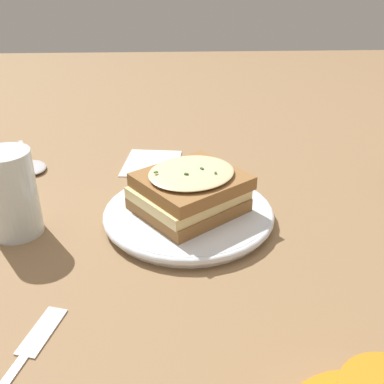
{
  "coord_description": "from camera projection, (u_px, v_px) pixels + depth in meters",
  "views": [
    {
      "loc": [
        0.56,
        -0.0,
        0.33
      ],
      "look_at": [
        0.02,
        0.02,
        0.04
      ],
      "focal_mm": 42.0,
      "sensor_mm": 36.0,
      "label": 1
    }
  ],
  "objects": [
    {
      "name": "water_glass",
      "position": [
        15.0,
        194.0,
        0.58
      ],
      "size": [
        0.07,
        0.07,
        0.12
      ],
      "primitive_type": "cylinder",
      "color": "silver",
      "rests_on": "ground_plane"
    },
    {
      "name": "napkin",
      "position": [
        155.0,
        163.0,
        0.8
      ],
      "size": [
        0.13,
        0.11,
        0.0
      ],
      "primitive_type": "cube",
      "rotation": [
        0.0,
        0.0,
        -0.13
      ],
      "color": "white",
      "rests_on": "ground_plane"
    },
    {
      "name": "dinner_plate",
      "position": [
        192.0,
        214.0,
        0.63
      ],
      "size": [
        0.24,
        0.24,
        0.02
      ],
      "color": "white",
      "rests_on": "ground_plane"
    },
    {
      "name": "ground_plane",
      "position": [
        178.0,
        212.0,
        0.65
      ],
      "size": [
        2.4,
        2.4,
        0.0
      ],
      "primitive_type": "plane",
      "color": "olive"
    },
    {
      "name": "spoon",
      "position": [
        34.0,
        165.0,
        0.78
      ],
      "size": [
        0.18,
        0.1,
        0.01
      ],
      "rotation": [
        0.0,
        0.0,
        5.13
      ],
      "color": "silver",
      "rests_on": "ground_plane"
    },
    {
      "name": "fork",
      "position": [
        29.0,
        355.0,
        0.42
      ],
      "size": [
        0.17,
        0.06,
        0.0
      ],
      "rotation": [
        0.0,
        0.0,
        1.29
      ],
      "color": "silver",
      "rests_on": "ground_plane"
    },
    {
      "name": "sandwich",
      "position": [
        193.0,
        190.0,
        0.61
      ],
      "size": [
        0.17,
        0.18,
        0.06
      ],
      "rotation": [
        0.0,
        0.0,
        5.36
      ],
      "color": "olive",
      "rests_on": "dinner_plate"
    }
  ]
}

